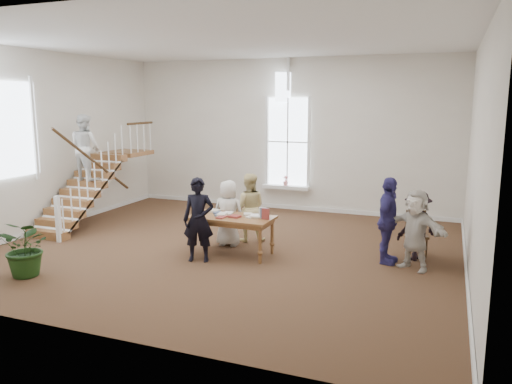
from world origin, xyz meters
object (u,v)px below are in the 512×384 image
at_px(elderly_woman, 228,213).
at_px(floor_plant, 27,248).
at_px(library_table, 232,220).
at_px(police_officer, 199,220).
at_px(person_yellow, 249,208).
at_px(woman_cluster_b, 417,226).
at_px(side_chair, 416,231).
at_px(woman_cluster_c, 415,230).
at_px(woman_cluster_a, 388,221).

xyz_separation_m(elderly_woman, floor_plant, (-2.67, -3.23, -0.20)).
xyz_separation_m(library_table, police_officer, (-0.45, -0.66, 0.12)).
xyz_separation_m(person_yellow, woman_cluster_b, (3.76, -0.04, -0.08)).
bearing_deg(library_table, side_chair, 21.67).
bearing_deg(floor_plant, side_chair, 30.88).
distance_m(elderly_woman, side_chair, 4.12).
xyz_separation_m(woman_cluster_b, floor_plant, (-6.73, -3.69, -0.17)).
relative_size(police_officer, elderly_woman, 1.15).
xyz_separation_m(woman_cluster_c, side_chair, (-0.02, 0.97, -0.26)).
relative_size(elderly_woman, woman_cluster_c, 0.95).
bearing_deg(library_table, elderly_woman, 121.77).
bearing_deg(side_chair, floor_plant, -165.74).
xyz_separation_m(police_officer, side_chair, (4.14, 2.03, -0.34)).
height_order(floor_plant, side_chair, floor_plant).
bearing_deg(police_officer, woman_cluster_c, -0.98).
relative_size(floor_plant, side_chair, 1.15).
xyz_separation_m(library_table, side_chair, (3.69, 1.38, -0.22)).
relative_size(person_yellow, woman_cluster_c, 1.01).
distance_m(woman_cluster_b, side_chair, 0.38).
xyz_separation_m(library_table, floor_plant, (-3.02, -2.64, -0.20)).
bearing_deg(elderly_woman, library_table, 116.69).
xyz_separation_m(police_officer, woman_cluster_a, (3.62, 1.26, 0.02)).
distance_m(library_table, floor_plant, 4.02).
height_order(police_officer, woman_cluster_a, woman_cluster_a).
distance_m(elderly_woman, woman_cluster_c, 4.07).
relative_size(elderly_woman, woman_cluster_b, 1.04).
bearing_deg(elderly_woman, person_yellow, -124.84).
distance_m(police_officer, woman_cluster_a, 3.83).
bearing_deg(woman_cluster_b, library_table, -29.96).
relative_size(woman_cluster_a, woman_cluster_b, 1.22).
bearing_deg(police_officer, floor_plant, -157.66).
distance_m(woman_cluster_a, woman_cluster_c, 0.58).
xyz_separation_m(police_officer, floor_plant, (-2.57, -1.98, -0.32)).
xyz_separation_m(police_officer, elderly_woman, (0.10, 1.25, -0.12)).
bearing_deg(side_chair, woman_cluster_a, -140.48).
distance_m(library_table, woman_cluster_c, 3.73).
height_order(woman_cluster_a, side_chair, woman_cluster_a).
bearing_deg(elderly_woman, police_officer, 81.55).
xyz_separation_m(elderly_woman, woman_cluster_c, (4.06, -0.19, 0.04)).
relative_size(elderly_woman, person_yellow, 0.94).
xyz_separation_m(police_officer, woman_cluster_c, (4.16, 1.06, -0.07)).
bearing_deg(elderly_woman, woman_cluster_c, 173.41).
bearing_deg(police_officer, person_yellow, 61.88).
height_order(woman_cluster_b, floor_plant, woman_cluster_b).
relative_size(library_table, woman_cluster_a, 1.02).
height_order(library_table, woman_cluster_a, woman_cluster_a).
bearing_deg(woman_cluster_c, floor_plant, -127.57).
height_order(elderly_woman, woman_cluster_a, woman_cluster_a).
relative_size(library_table, woman_cluster_b, 1.24).
relative_size(woman_cluster_a, woman_cluster_c, 1.11).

